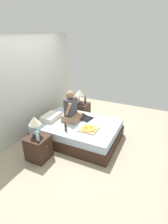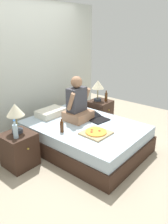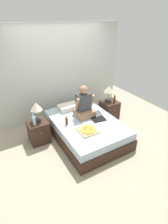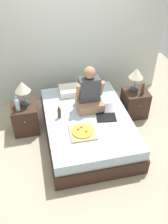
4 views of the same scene
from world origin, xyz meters
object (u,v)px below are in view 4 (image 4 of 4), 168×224
bed (87,126)px  nightstand_right (135,103)px  nightstand_left (25,118)px  lamp_on_right_nightstand (136,75)px  water_bottle (17,105)px  pizza_box (82,132)px  person_seated (89,94)px  laptop (106,114)px  beer_bottle_on_bed (59,113)px  lamp_on_left_nightstand (22,88)px  beer_bottle (143,89)px

bed → nightstand_right: 1.12m
nightstand_right → bed: bearing=-158.2°
nightstand_left → lamp_on_right_nightstand: (2.04, 0.05, 0.59)m
water_bottle → nightstand_right: bearing=2.4°
water_bottle → pizza_box: size_ratio=0.67×
nightstand_left → person_seated: bearing=-9.6°
bed → laptop: (0.30, -0.05, 0.25)m
beer_bottle_on_bed → laptop: bearing=-9.2°
nightstand_left → person_seated: (1.12, -0.19, 0.48)m
lamp_on_left_nightstand → beer_bottle: (2.10, -0.15, -0.23)m
laptop → lamp_on_left_nightstand: bearing=158.2°
nightstand_right → beer_bottle: bearing=-55.0°
person_seated → pizza_box: bearing=-112.8°
lamp_on_right_nightstand → bed: bearing=-155.2°
nightstand_left → bed: bearing=-21.8°
bed → beer_bottle: size_ratio=8.79×
bed → beer_bottle: beer_bottle is taller
bed → beer_bottle_on_bed: size_ratio=9.19×
beer_bottle → lamp_on_left_nightstand: bearing=175.9°
person_seated → lamp_on_left_nightstand: bearing=167.5°
lamp_on_left_nightstand → beer_bottle: bearing=-4.1°
nightstand_left → nightstand_right: 2.07m
laptop → bed: bearing=169.7°
lamp_on_right_nightstand → water_bottle: bearing=-176.2°
laptop → beer_bottle_on_bed: 0.77m
water_bottle → person_seated: person_seated is taller
nightstand_left → beer_bottle_on_bed: size_ratio=2.41×
laptop → beer_bottle_on_bed: size_ratio=2.07×
beer_bottle → person_seated: size_ratio=0.29×
lamp_on_right_nightstand → beer_bottle_on_bed: size_ratio=2.05×
lamp_on_right_nightstand → nightstand_left: bearing=-178.6°
bed → water_bottle: water_bottle is taller
lamp_on_right_nightstand → person_seated: 0.96m
bed → lamp_on_right_nightstand: bearing=24.8°
laptop → water_bottle: bearing=165.1°
water_bottle → person_seated: size_ratio=0.35×
lamp_on_left_nightstand → nightstand_right: 2.12m
person_seated → beer_bottle_on_bed: bearing=-164.1°
person_seated → laptop: (0.22, -0.28, -0.27)m
nightstand_left → lamp_on_right_nightstand: 2.13m
nightstand_right → laptop: size_ratio=1.16×
nightstand_right → beer_bottle_on_bed: (-1.49, -0.34, 0.28)m
water_bottle → beer_bottle_on_bed: 0.71m
lamp_on_left_nightstand → pizza_box: lamp_on_left_nightstand is taller
water_bottle → laptop: 1.48m
water_bottle → beer_bottle_on_bed: water_bottle is taller
nightstand_right → laptop: laptop is taller
person_seated → beer_bottle: bearing=5.0°
person_seated → lamp_on_right_nightstand: bearing=14.6°
lamp_on_left_nightstand → person_seated: size_ratio=0.58×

